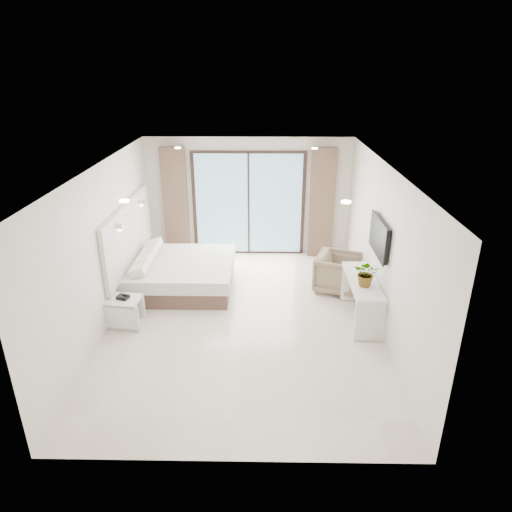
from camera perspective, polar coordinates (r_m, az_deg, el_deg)
The scene contains 8 objects.
ground at distance 8.11m, azimuth -1.56°, elevation -7.96°, with size 6.20×6.20×0.00m, color beige.
room_shell at distance 8.26m, azimuth -2.80°, elevation 4.71°, with size 4.62×6.22×2.72m.
bed at distance 9.21m, azimuth -9.37°, elevation -2.19°, with size 2.02×1.92×0.70m.
nightstand at distance 8.15m, azimuth -16.08°, elevation -6.73°, with size 0.60×0.52×0.50m.
phone at distance 8.02m, azimuth -16.30°, elevation -4.94°, with size 0.19×0.15×0.06m, color black.
console_desk at distance 8.07m, azimuth 13.08°, elevation -4.24°, with size 0.48×1.52×0.77m.
plant at distance 7.71m, azimuth 13.66°, elevation -2.44°, with size 0.41×0.45×0.35m, color #33662D.
armchair at distance 9.07m, azimuth 10.21°, elevation -1.86°, with size 0.80×0.75×0.83m, color #877758.
Camera 1 is at (0.34, -6.95, 4.18)m, focal length 32.00 mm.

